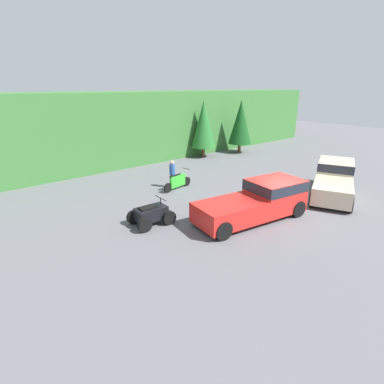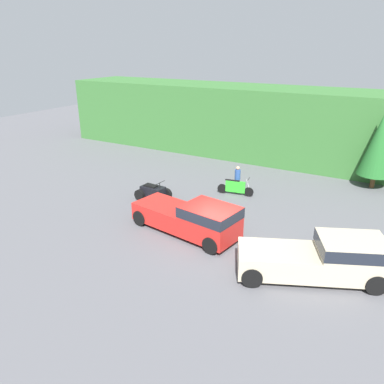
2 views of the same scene
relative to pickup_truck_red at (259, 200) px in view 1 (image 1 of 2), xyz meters
name	(u,v)px [view 1 (image 1 of 2)]	position (x,y,z in m)	size (l,w,h in m)	color
ground_plane	(283,212)	(1.56, -0.40, -0.96)	(80.00, 80.00, 0.00)	#5B5B60
hillside_backdrop	(128,126)	(1.56, 15.60, 1.91)	(44.00, 6.00, 5.74)	#387033
tree_left	(204,124)	(7.07, 11.83, 2.00)	(2.21, 2.21, 5.03)	brown
tree_mid_left	(241,122)	(11.05, 10.97, 1.96)	(2.18, 2.18, 4.97)	brown
pickup_truck_red	(259,200)	(0.00, 0.00, 0.00)	(5.95, 2.93, 1.80)	red
pickup_truck_second	(334,178)	(6.41, -0.62, 0.00)	(6.08, 4.17, 1.80)	beige
dirt_bike	(178,182)	(-0.35, 6.05, -0.47)	(2.32, 0.67, 1.18)	black
quad_atv	(151,215)	(-4.43, 2.79, -0.47)	(2.03, 1.38, 1.21)	black
rider_person	(172,173)	(-0.43, 6.49, 0.00)	(0.41, 0.41, 1.77)	black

